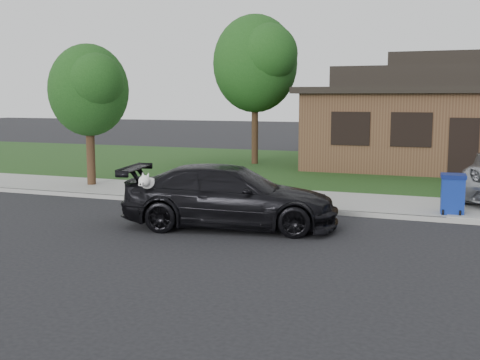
% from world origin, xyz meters
% --- Properties ---
extents(ground, '(120.00, 120.00, 0.00)m').
position_xyz_m(ground, '(0.00, 0.00, 0.00)').
color(ground, black).
rests_on(ground, ground).
extents(sidewalk, '(60.00, 3.00, 0.12)m').
position_xyz_m(sidewalk, '(0.00, 5.00, 0.06)').
color(sidewalk, gray).
rests_on(sidewalk, ground).
extents(curb, '(60.00, 0.12, 0.12)m').
position_xyz_m(curb, '(0.00, 3.50, 0.06)').
color(curb, gray).
rests_on(curb, ground).
extents(lawn, '(60.00, 13.00, 0.13)m').
position_xyz_m(lawn, '(0.00, 13.00, 0.07)').
color(lawn, '#193814').
rests_on(lawn, ground).
extents(sedan, '(5.24, 2.91, 1.44)m').
position_xyz_m(sedan, '(-0.93, 1.17, 0.72)').
color(sedan, black).
rests_on(sedan, ground).
extents(recycling_bin, '(0.64, 0.66, 0.99)m').
position_xyz_m(recycling_bin, '(3.85, 4.10, 0.62)').
color(recycling_bin, navy).
rests_on(recycling_bin, sidewalk).
extents(house, '(12.60, 8.60, 4.65)m').
position_xyz_m(house, '(4.00, 15.00, 2.13)').
color(house, '#422B1C').
rests_on(house, ground).
extents(tree_0, '(3.78, 3.60, 6.34)m').
position_xyz_m(tree_0, '(-4.34, 12.88, 4.48)').
color(tree_0, '#332114').
rests_on(tree_0, ground).
extents(tree_2, '(2.73, 2.60, 4.59)m').
position_xyz_m(tree_2, '(-7.38, 5.11, 3.27)').
color(tree_2, '#332114').
rests_on(tree_2, ground).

